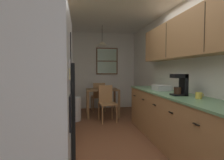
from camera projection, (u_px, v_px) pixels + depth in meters
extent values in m
plane|color=brown|center=(109.00, 134.00, 3.68)|extent=(12.00, 12.00, 0.00)
cube|color=white|center=(37.00, 71.00, 3.37)|extent=(0.10, 9.00, 2.55)
cube|color=white|center=(172.00, 71.00, 3.84)|extent=(0.10, 9.00, 2.55)
cube|color=white|center=(97.00, 71.00, 6.21)|extent=(4.40, 0.10, 2.55)
cube|color=white|center=(109.00, 3.00, 3.54)|extent=(4.40, 9.00, 0.08)
cube|color=silver|center=(23.00, 133.00, 1.29)|extent=(0.67, 0.73, 1.70)
cube|color=black|center=(72.00, 137.00, 1.35)|extent=(0.01, 0.01, 1.53)
cube|color=black|center=(74.00, 139.00, 1.31)|extent=(0.02, 0.02, 1.09)
cube|color=black|center=(74.00, 135.00, 1.39)|extent=(0.02, 0.02, 1.09)
cube|color=black|center=(71.00, 112.00, 1.18)|extent=(0.01, 0.15, 0.22)
cube|color=beige|center=(70.00, 74.00, 1.14)|extent=(0.01, 0.05, 0.07)
cube|color=white|center=(70.00, 63.00, 1.16)|extent=(0.01, 0.04, 0.05)
cube|color=silver|center=(41.00, 147.00, 1.99)|extent=(0.62, 0.63, 0.90)
cube|color=black|center=(71.00, 148.00, 2.05)|extent=(0.01, 0.44, 0.30)
cube|color=silver|center=(73.00, 130.00, 2.04)|extent=(0.02, 0.51, 0.02)
cube|color=black|center=(40.00, 106.00, 1.97)|extent=(0.59, 0.60, 0.02)
cube|color=silver|center=(12.00, 98.00, 1.91)|extent=(0.06, 0.63, 0.20)
cylinder|color=#2D2D2D|center=(22.00, 108.00, 1.81)|extent=(0.15, 0.15, 0.01)
cylinder|color=#2D2D2D|center=(30.00, 103.00, 2.08)|extent=(0.15, 0.15, 0.01)
cylinder|color=#2D2D2D|center=(52.00, 107.00, 1.85)|extent=(0.15, 0.15, 0.01)
cylinder|color=#2D2D2D|center=(55.00, 102.00, 2.13)|extent=(0.15, 0.15, 0.01)
cube|color=black|center=(27.00, 35.00, 1.91)|extent=(0.38, 0.62, 0.33)
cube|color=black|center=(45.00, 34.00, 1.88)|extent=(0.01, 0.37, 0.21)
cube|color=#2D2D33|center=(49.00, 39.00, 2.15)|extent=(0.01, 0.12, 0.21)
cube|color=#A87A4C|center=(55.00, 119.00, 3.20)|extent=(0.60, 1.81, 0.87)
cube|color=#6B9E70|center=(55.00, 94.00, 3.18)|extent=(0.63, 1.83, 0.03)
cube|color=black|center=(72.00, 111.00, 2.65)|extent=(0.02, 0.10, 0.01)
cube|color=black|center=(73.00, 104.00, 3.24)|extent=(0.02, 0.10, 0.01)
cube|color=black|center=(74.00, 98.00, 3.84)|extent=(0.02, 0.10, 0.01)
cube|color=#A87A4C|center=(45.00, 35.00, 3.05)|extent=(0.32, 1.91, 0.71)
cube|color=#2D2319|center=(52.00, 32.00, 2.77)|extent=(0.01, 0.01, 0.65)
cube|color=#2D2319|center=(57.00, 39.00, 3.39)|extent=(0.01, 0.01, 0.65)
cube|color=#A87A4C|center=(180.00, 124.00, 2.92)|extent=(0.60, 3.44, 0.87)
cube|color=#6B9E70|center=(180.00, 96.00, 2.89)|extent=(0.63, 3.46, 0.03)
cube|color=black|center=(196.00, 124.00, 2.00)|extent=(0.02, 0.10, 0.01)
cube|color=black|center=(170.00, 112.00, 2.57)|extent=(0.02, 0.10, 0.01)
cube|color=black|center=(154.00, 105.00, 3.13)|extent=(0.02, 0.10, 0.01)
cube|color=black|center=(143.00, 100.00, 3.69)|extent=(0.02, 0.10, 0.01)
cube|color=black|center=(135.00, 96.00, 4.26)|extent=(0.02, 0.10, 0.01)
cube|color=#A87A4C|center=(191.00, 35.00, 2.82)|extent=(0.32, 3.14, 0.67)
cube|color=#2D2319|center=(205.00, 27.00, 2.28)|extent=(0.01, 0.01, 0.62)
cube|color=#2D2319|center=(166.00, 40.00, 3.30)|extent=(0.01, 0.01, 0.62)
cube|color=brown|center=(102.00, 90.00, 5.17)|extent=(0.89, 0.70, 0.03)
cube|color=brown|center=(88.00, 105.00, 4.81)|extent=(0.06, 0.06, 0.73)
cube|color=brown|center=(119.00, 104.00, 4.95)|extent=(0.06, 0.06, 0.73)
cube|color=brown|center=(87.00, 101.00, 5.44)|extent=(0.06, 0.06, 0.73)
cube|color=brown|center=(115.00, 101.00, 5.58)|extent=(0.06, 0.06, 0.73)
cube|color=#A87A4C|center=(108.00, 104.00, 4.58)|extent=(0.45, 0.45, 0.04)
cube|color=#A87A4C|center=(106.00, 94.00, 4.74)|extent=(0.37, 0.08, 0.45)
cylinder|color=#A87A4C|center=(117.00, 114.00, 4.48)|extent=(0.04, 0.04, 0.43)
cylinder|color=#A87A4C|center=(102.00, 115.00, 4.36)|extent=(0.04, 0.04, 0.43)
cylinder|color=#A87A4C|center=(112.00, 111.00, 4.82)|extent=(0.04, 0.04, 0.43)
cylinder|color=#A87A4C|center=(99.00, 112.00, 4.71)|extent=(0.04, 0.04, 0.43)
cube|color=#A87A4C|center=(98.00, 97.00, 5.80)|extent=(0.42, 0.42, 0.04)
cube|color=#A87A4C|center=(99.00, 90.00, 5.61)|extent=(0.37, 0.06, 0.45)
cylinder|color=#A87A4C|center=(92.00, 103.00, 5.95)|extent=(0.04, 0.04, 0.43)
cylinder|color=#A87A4C|center=(103.00, 103.00, 6.03)|extent=(0.04, 0.04, 0.43)
cylinder|color=#A87A4C|center=(93.00, 105.00, 5.59)|extent=(0.04, 0.04, 0.43)
cylinder|color=#A87A4C|center=(105.00, 105.00, 5.68)|extent=(0.04, 0.04, 0.43)
cylinder|color=black|center=(102.00, 33.00, 5.09)|extent=(0.01, 0.01, 0.45)
cone|color=beige|center=(102.00, 43.00, 5.10)|extent=(0.27, 0.27, 0.10)
sphere|color=white|center=(102.00, 43.00, 5.10)|extent=(0.06, 0.06, 0.06)
cube|color=brown|center=(107.00, 61.00, 6.19)|extent=(0.73, 0.04, 0.90)
cube|color=#B2D1B7|center=(107.00, 61.00, 6.17)|extent=(0.65, 0.01, 0.82)
cube|color=brown|center=(107.00, 61.00, 6.17)|extent=(0.65, 0.02, 0.03)
cylinder|color=silver|center=(75.00, 109.00, 4.66)|extent=(0.31, 0.31, 0.60)
cylinder|color=red|center=(48.00, 92.00, 2.48)|extent=(0.13, 0.13, 0.19)
cylinder|color=white|center=(48.00, 84.00, 2.48)|extent=(0.13, 0.13, 0.02)
cube|color=beige|center=(74.00, 136.00, 2.21)|extent=(0.02, 0.16, 0.24)
cube|color=black|center=(179.00, 95.00, 2.85)|extent=(0.22, 0.18, 0.02)
cube|color=black|center=(184.00, 85.00, 2.85)|extent=(0.06, 0.18, 0.34)
cube|color=black|center=(179.00, 76.00, 2.83)|extent=(0.22, 0.18, 0.06)
cylinder|color=#331E14|center=(178.00, 90.00, 2.84)|extent=(0.11, 0.11, 0.11)
cylinder|color=#E5CC4C|center=(199.00, 96.00, 2.52)|extent=(0.09, 0.09, 0.09)
torus|color=#E5CC4C|center=(202.00, 95.00, 2.53)|extent=(0.05, 0.01, 0.05)
cube|color=silver|center=(162.00, 88.00, 3.56)|extent=(0.28, 0.34, 0.10)
cylinder|color=#E0D14C|center=(103.00, 88.00, 5.22)|extent=(0.16, 0.16, 0.06)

